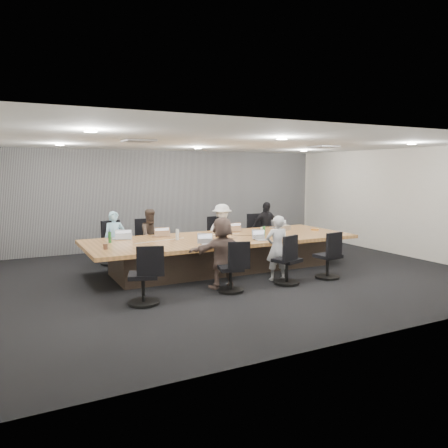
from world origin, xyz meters
name	(u,v)px	position (x,y,z in m)	size (l,w,h in m)	color
floor	(232,274)	(0.00, 0.00, 0.00)	(10.00, 8.00, 0.00)	black
ceiling	(233,143)	(0.00, 0.00, 2.80)	(10.00, 8.00, 0.00)	white
wall_back	(168,199)	(0.00, 4.00, 1.40)	(10.00, 2.80, 0.00)	beige
wall_front	(376,234)	(0.00, -4.00, 1.40)	(10.00, 2.80, 0.00)	beige
wall_right	(400,202)	(5.00, 0.00, 1.40)	(8.00, 2.80, 0.00)	beige
curtain	(169,199)	(0.00, 3.92, 1.40)	(9.80, 0.04, 2.80)	gray
conference_table	(222,252)	(0.00, 0.50, 0.40)	(6.00, 2.20, 0.74)	#382C23
chair_0	(112,247)	(-2.09, 2.20, 0.43)	(0.58, 0.58, 0.86)	black
chair_1	(147,244)	(-1.21, 2.20, 0.43)	(0.58, 0.58, 0.86)	black
chair_2	(216,239)	(0.68, 2.20, 0.40)	(0.54, 0.54, 0.80)	black
chair_3	(259,236)	(2.01, 2.20, 0.41)	(0.56, 0.56, 0.82)	black
chair_4	(143,280)	(-2.33, -1.20, 0.41)	(0.56, 0.56, 0.82)	black
chair_5	(231,272)	(-0.68, -1.20, 0.37)	(0.50, 0.50, 0.74)	black
chair_6	(287,264)	(0.57, -1.20, 0.40)	(0.54, 0.54, 0.79)	black
chair_7	(328,260)	(1.60, -1.20, 0.39)	(0.53, 0.53, 0.78)	black
person_0	(115,239)	(-2.09, 1.85, 0.65)	(0.47, 0.31, 1.30)	#9DD7F1
laptop_0	(120,238)	(-2.09, 1.30, 0.75)	(0.35, 0.24, 0.02)	#B2B2B7
person_1	(152,236)	(-1.21, 1.85, 0.66)	(0.64, 0.50, 1.32)	#43352C
laptop_1	(159,236)	(-1.21, 1.30, 0.75)	(0.35, 0.24, 0.02)	#8C6647
person_2	(222,230)	(0.68, 1.85, 0.68)	(0.88, 0.51, 1.37)	silver
laptop_2	(232,231)	(0.68, 1.30, 0.75)	(0.35, 0.24, 0.02)	#8C6647
person_3	(266,227)	(2.01, 1.85, 0.69)	(0.81, 0.34, 1.38)	black
laptop_3	(277,227)	(2.01, 1.30, 0.75)	(0.33, 0.23, 0.02)	#B2B2B7
person_5	(222,252)	(-0.68, -0.85, 0.68)	(1.26, 0.40, 1.36)	brown
laptop_5	(210,245)	(-0.68, -0.30, 0.75)	(0.31, 0.21, 0.02)	#B2B2B7
person_6	(277,248)	(0.57, -0.85, 0.66)	(0.48, 0.32, 1.33)	#B5B5BA
laptop_6	(263,240)	(0.57, -0.30, 0.75)	(0.29, 0.20, 0.02)	#B2B2B7
bottle_green_left	(110,237)	(-2.41, 0.89, 0.85)	(0.06, 0.06, 0.22)	#2B752F
bottle_green_right	(264,231)	(0.91, 0.19, 0.86)	(0.06, 0.06, 0.23)	#2B752F
bottle_clear	(177,235)	(-1.03, 0.60, 0.86)	(0.07, 0.07, 0.23)	silver
cup_white_far	(202,236)	(-0.43, 0.63, 0.79)	(0.07, 0.07, 0.09)	white
cup_white_near	(262,230)	(1.27, 0.84, 0.79)	(0.09, 0.09, 0.11)	white
mug_brown	(105,247)	(-2.65, 0.16, 0.79)	(0.09, 0.09, 0.11)	brown
mic_left	(203,242)	(-0.66, 0.07, 0.75)	(0.14, 0.09, 0.03)	black
mic_right	(219,236)	(-0.03, 0.60, 0.76)	(0.15, 0.10, 0.03)	black
stapler	(257,238)	(0.52, -0.14, 0.77)	(0.14, 0.04, 0.05)	black
canvas_bag	(286,228)	(1.94, 0.81, 0.80)	(0.23, 0.14, 0.12)	gray
snack_packet	(315,229)	(2.60, 0.48, 0.76)	(0.19, 0.13, 0.04)	#C7772A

